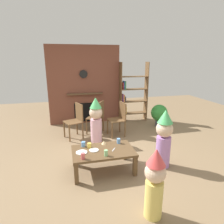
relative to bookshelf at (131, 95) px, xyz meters
name	(u,v)px	position (x,y,z in m)	size (l,w,h in m)	color
ground_plane	(110,160)	(-1.28, -2.40, -0.86)	(12.00, 12.00, 0.00)	#846B4C
brick_fireplace_feature	(84,85)	(-1.48, 0.20, 0.33)	(2.20, 0.28, 2.40)	brown
bookshelf	(131,95)	(0.00, 0.00, 0.00)	(0.90, 0.28, 1.90)	brown
coffee_table	(103,153)	(-1.47, -2.73, -0.52)	(1.11, 0.67, 0.41)	brown
paper_cup_near_left	(89,145)	(-1.70, -2.58, -0.41)	(0.07, 0.07, 0.09)	#F2CC4C
paper_cup_near_right	(83,156)	(-1.86, -2.97, -0.40)	(0.07, 0.07, 0.11)	#E5666B
paper_cup_center	(119,141)	(-1.12, -2.52, -0.41)	(0.07, 0.07, 0.10)	#669EE0
paper_cup_far_left	(83,144)	(-1.80, -2.50, -0.41)	(0.07, 0.07, 0.10)	#669EE0
paper_cup_far_right	(106,153)	(-1.46, -2.96, -0.40)	(0.06, 0.06, 0.11)	#8CD18C
paper_plate_front	(82,152)	(-1.86, -2.74, -0.45)	(0.20, 0.20, 0.01)	white
paper_plate_rear	(94,150)	(-1.63, -2.71, -0.45)	(0.17, 0.17, 0.01)	white
birthday_cake_slice	(104,142)	(-1.40, -2.49, -0.42)	(0.10, 0.10, 0.06)	#EAC68C
table_fork	(114,150)	(-1.28, -2.77, -0.45)	(0.15, 0.02, 0.01)	silver
child_with_cone_hat	(155,182)	(-1.05, -3.96, -0.35)	(0.27, 0.27, 0.97)	#E0CC66
child_in_pink	(164,137)	(-0.34, -2.85, -0.27)	(0.31, 0.31, 1.13)	#B27FCC
child_by_the_chairs	(96,119)	(-1.39, -1.48, -0.27)	(0.31, 0.31, 1.13)	#EAB2C6
dining_chair_left	(76,119)	(-1.84, -1.03, -0.35)	(0.51, 0.51, 0.90)	brown
dining_chair_middle	(98,115)	(-1.24, -0.88, -0.35)	(0.54, 0.54, 0.90)	brown
dining_chair_right	(119,117)	(-0.71, -1.15, -0.35)	(0.44, 0.44, 0.90)	brown
potted_plant_tall	(159,113)	(0.65, -0.74, -0.47)	(0.50, 0.50, 0.67)	#4C5660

